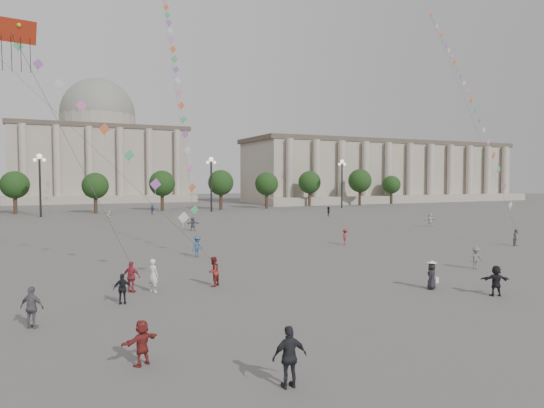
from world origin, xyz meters
name	(u,v)px	position (x,y,z in m)	size (l,w,h in m)	color
ground	(352,306)	(0.00, 0.00, 0.00)	(360.00, 360.00, 0.00)	#504E4C
hall_east	(384,172)	(75.00, 93.89, 8.43)	(84.00, 26.22, 17.20)	#A19887
hall_central	(99,152)	(0.00, 129.22, 14.23)	(48.30, 34.30, 35.50)	#A19887
tree_row	(125,184)	(0.00, 78.00, 5.39)	(137.12, 5.12, 8.00)	#34231A
lamp_post_mid_west	(40,173)	(-15.00, 70.00, 7.35)	(2.00, 0.90, 10.65)	#262628
lamp_post_mid_east	(211,174)	(15.00, 70.00, 7.35)	(2.00, 0.90, 10.65)	#262628
lamp_post_far_east	(342,175)	(45.00, 70.00, 7.35)	(2.00, 0.90, 10.65)	#262628
person_crowd_0	(152,210)	(3.19, 68.00, 0.88)	(1.04, 0.43, 1.77)	navy
person_crowd_3	(496,281)	(8.41, -1.50, 0.85)	(1.57, 0.50, 1.69)	black
person_crowd_4	(109,216)	(-5.44, 57.15, 0.77)	(1.44, 0.46, 1.55)	silver
person_crowd_6	(476,258)	(13.74, 4.71, 0.80)	(1.03, 0.59, 1.60)	slate
person_crowd_7	(430,220)	(32.41, 29.31, 0.95)	(1.76, 0.56, 1.90)	silver
person_crowd_8	(345,237)	(12.37, 19.35, 0.80)	(1.03, 0.59, 1.60)	maroon
person_crowd_9	(329,211)	(30.00, 51.15, 0.83)	(1.53, 0.49, 1.65)	black
person_crowd_12	(193,224)	(2.39, 38.14, 0.84)	(1.57, 0.50, 1.69)	#5C5C60
person_crowd_13	(153,275)	(-8.54, 7.34, 0.96)	(0.70, 0.46, 1.91)	white
tourist_0	(131,277)	(-9.67, 7.80, 0.89)	(1.04, 0.43, 1.78)	#9E2B37
tourist_1	(123,289)	(-10.49, 5.33, 0.79)	(0.93, 0.39, 1.59)	black
tourist_2	(142,343)	(-11.04, -3.41, 0.79)	(1.47, 0.47, 1.59)	maroon
tourist_3	(32,307)	(-14.61, 2.78, 0.92)	(1.08, 0.45, 1.83)	#5E5E62
tourist_4	(290,357)	(-7.23, -7.18, 0.97)	(1.14, 0.47, 1.94)	#222328
kite_flyer_0	(213,272)	(-4.97, 7.33, 0.90)	(0.87, 0.68, 1.79)	maroon
kite_flyer_1	(197,246)	(-2.80, 18.24, 0.89)	(1.15, 0.66, 1.79)	#345375
kite_flyer_2	(517,237)	(26.96, 11.86, 0.81)	(0.78, 0.61, 1.61)	slate
hat_person	(432,275)	(6.36, 1.22, 0.84)	(0.91, 0.83, 1.69)	black
dragon_kite	(12,47)	(-15.25, 6.00, 12.70)	(3.95, 1.37, 13.25)	#AA2812
kite_train_mid	(168,21)	(-0.39, 38.52, 25.34)	(5.28, 38.36, 58.57)	#3F3F3F
kite_train_east	(459,76)	(38.75, 30.89, 20.75)	(22.50, 35.36, 55.25)	#3F3F3F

